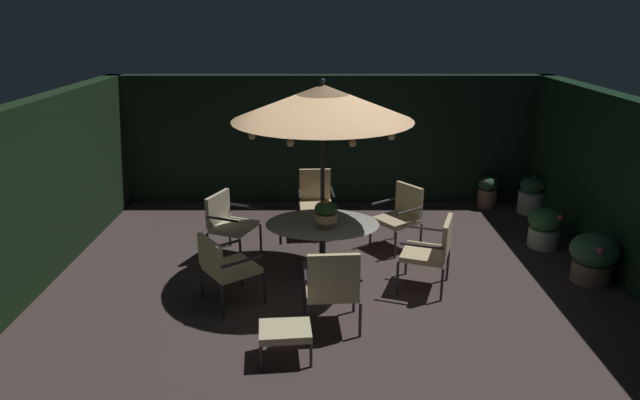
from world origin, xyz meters
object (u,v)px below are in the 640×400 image
(potted_plant_back_center, at_px, (529,195))
(potted_plant_right_far, at_px, (542,226))
(patio_chair_southeast, at_px, (399,212))
(potted_plant_back_right, at_px, (485,191))
(patio_umbrella, at_px, (320,103))
(patio_chair_east, at_px, (430,248))
(patio_chair_south, at_px, (313,198))
(patio_dining_table, at_px, (320,232))
(patio_chair_north, at_px, (222,265))
(centerpiece_planter, at_px, (324,212))
(patio_chair_northeast, at_px, (330,285))
(patio_chair_southwest, at_px, (225,220))
(ottoman_footrest, at_px, (283,332))
(potted_plant_right_near, at_px, (590,256))

(potted_plant_back_center, xyz_separation_m, potted_plant_right_far, (-0.36, -1.55, -0.00))
(patio_chair_southeast, distance_m, potted_plant_back_right, 2.67)
(patio_umbrella, xyz_separation_m, patio_chair_southeast, (1.22, 0.90, -1.83))
(patio_chair_east, relative_size, patio_chair_south, 0.95)
(patio_chair_east, relative_size, patio_chair_southeast, 1.01)
(patio_dining_table, height_order, patio_chair_north, patio_chair_north)
(potted_plant_back_right, bearing_deg, patio_chair_south, -158.97)
(centerpiece_planter, height_order, patio_chair_east, centerpiece_planter)
(patio_chair_north, xyz_separation_m, patio_chair_southeast, (2.44, 1.81, 0.02))
(patio_chair_north, relative_size, patio_chair_southeast, 0.93)
(patio_chair_east, bearing_deg, patio_chair_northeast, -142.41)
(centerpiece_planter, bearing_deg, patio_chair_southwest, 152.52)
(patio_chair_north, distance_m, potted_plant_right_far, 5.03)
(patio_chair_northeast, height_order, ottoman_footrest, patio_chair_northeast)
(patio_chair_north, relative_size, patio_chair_northeast, 0.89)
(potted_plant_back_right, bearing_deg, patio_chair_northeast, -125.11)
(potted_plant_right_far, bearing_deg, patio_chair_northeast, -144.21)
(patio_chair_south, bearing_deg, centerpiece_planter, -84.91)
(patio_dining_table, xyz_separation_m, patio_chair_southeast, (1.22, 0.90, -0.03))
(potted_plant_back_right, bearing_deg, patio_dining_table, -138.46)
(centerpiece_planter, relative_size, patio_chair_southwest, 0.42)
(patio_chair_northeast, height_order, patio_chair_south, patio_chair_south)
(patio_dining_table, xyz_separation_m, potted_plant_back_center, (3.83, 2.45, -0.26))
(patio_chair_south, bearing_deg, patio_dining_table, -86.04)
(potted_plant_back_right, bearing_deg, centerpiece_planter, -136.18)
(patio_chair_southeast, bearing_deg, potted_plant_right_near, -26.15)
(centerpiece_planter, relative_size, potted_plant_back_right, 0.68)
(potted_plant_back_right, bearing_deg, patio_chair_southeast, -135.55)
(patio_chair_north, xyz_separation_m, potted_plant_right_near, (4.88, 0.61, -0.17))
(patio_chair_southeast, height_order, ottoman_footrest, patio_chair_southeast)
(patio_chair_north, height_order, potted_plant_back_right, patio_chair_north)
(patio_umbrella, relative_size, centerpiece_planter, 6.73)
(patio_chair_north, bearing_deg, patio_chair_south, 65.44)
(patio_chair_south, height_order, potted_plant_right_near, patio_chair_south)
(patio_dining_table, xyz_separation_m, patio_umbrella, (0.00, 0.00, 1.79))
(patio_chair_southwest, relative_size, potted_plant_back_center, 1.42)
(patio_umbrella, height_order, patio_chair_northeast, patio_umbrella)
(patio_chair_southwest, distance_m, potted_plant_back_right, 5.03)
(patio_chair_southeast, height_order, potted_plant_back_center, patio_chair_southeast)
(potted_plant_back_center, distance_m, potted_plant_right_near, 2.75)
(patio_umbrella, height_order, centerpiece_planter, patio_umbrella)
(centerpiece_planter, xyz_separation_m, ottoman_footrest, (-0.45, -1.88, -0.65))
(patio_dining_table, distance_m, potted_plant_right_far, 3.60)
(patio_chair_northeast, relative_size, patio_chair_east, 1.03)
(patio_chair_southeast, xyz_separation_m, potted_plant_back_right, (1.90, 1.86, -0.25))
(patio_umbrella, relative_size, potted_plant_right_far, 4.30)
(potted_plant_back_right, distance_m, potted_plant_right_near, 3.11)
(patio_dining_table, relative_size, patio_chair_south, 1.51)
(patio_chair_southeast, distance_m, potted_plant_back_center, 3.04)
(patio_chair_south, xyz_separation_m, potted_plant_right_near, (3.77, -1.82, -0.22))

